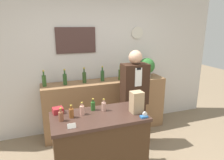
{
  "coord_description": "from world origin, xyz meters",
  "views": [
    {
      "loc": [
        -0.92,
        -1.69,
        2.02
      ],
      "look_at": [
        0.06,
        1.1,
        1.2
      ],
      "focal_mm": 32.0,
      "sensor_mm": 36.0,
      "label": 1
    }
  ],
  "objects_px": {
    "potted_plant": "(147,67)",
    "paper_bag": "(137,102)",
    "tape_dispenser": "(144,116)",
    "shopkeeper": "(134,100)"
  },
  "relations": [
    {
      "from": "potted_plant",
      "to": "paper_bag",
      "type": "bearing_deg",
      "value": -123.36
    },
    {
      "from": "paper_bag",
      "to": "tape_dispenser",
      "type": "distance_m",
      "value": 0.2
    },
    {
      "from": "shopkeeper",
      "to": "tape_dispenser",
      "type": "bearing_deg",
      "value": -108.15
    },
    {
      "from": "shopkeeper",
      "to": "potted_plant",
      "type": "relative_size",
      "value": 4.27
    },
    {
      "from": "shopkeeper",
      "to": "paper_bag",
      "type": "xyz_separation_m",
      "value": [
        -0.31,
        -0.7,
        0.27
      ]
    },
    {
      "from": "shopkeeper",
      "to": "paper_bag",
      "type": "relative_size",
      "value": 5.99
    },
    {
      "from": "paper_bag",
      "to": "shopkeeper",
      "type": "bearing_deg",
      "value": 66.27
    },
    {
      "from": "potted_plant",
      "to": "tape_dispenser",
      "type": "relative_size",
      "value": 4.27
    },
    {
      "from": "shopkeeper",
      "to": "paper_bag",
      "type": "distance_m",
      "value": 0.81
    },
    {
      "from": "shopkeeper",
      "to": "tape_dispenser",
      "type": "relative_size",
      "value": 18.23
    }
  ]
}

